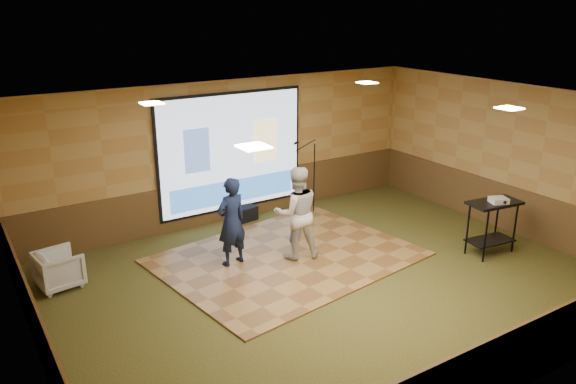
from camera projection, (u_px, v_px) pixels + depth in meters
ground at (328, 282)px, 9.47m from camera, size 9.00×9.00×0.00m
room_shell at (331, 163)px, 8.80m from camera, size 9.04×7.04×3.02m
wainscot_back at (233, 198)px, 12.10m from camera, size 9.00×0.04×0.95m
wainscot_front at (505, 365)px, 6.54m from camera, size 9.00×0.04×0.95m
wainscot_left at (41, 339)px, 7.05m from camera, size 0.04×7.00×0.95m
wainscot_right at (503, 206)px, 11.59m from camera, size 0.04×7.00×0.95m
projector_screen at (232, 153)px, 11.74m from camera, size 3.32×0.06×2.52m
downlight_nw at (152, 103)px, 8.84m from camera, size 0.32×0.32×0.02m
downlight_ne at (367, 83)px, 11.07m from camera, size 0.32×0.32×0.02m
downlight_sw at (254, 147)px, 6.20m from camera, size 0.32×0.32×0.02m
downlight_se at (509, 108)px, 8.43m from camera, size 0.32×0.32×0.02m
dance_floor at (288, 257)px, 10.35m from camera, size 4.86×3.97×0.03m
player_left at (231, 222)px, 9.82m from camera, size 0.64×0.48×1.61m
player_right at (296, 213)px, 10.06m from camera, size 0.99×0.87×1.72m
av_table at (493, 217)px, 10.34m from camera, size 0.97×0.51×1.03m
projector at (499, 200)px, 10.16m from camera, size 0.37×0.35×0.10m
mic_stand at (312, 192)px, 12.39m from camera, size 0.67×0.27×1.71m
banquet_chair at (59, 269)px, 9.23m from camera, size 0.78×0.76×0.63m
duffel_bag at (245, 213)px, 12.11m from camera, size 0.53×0.40×0.30m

